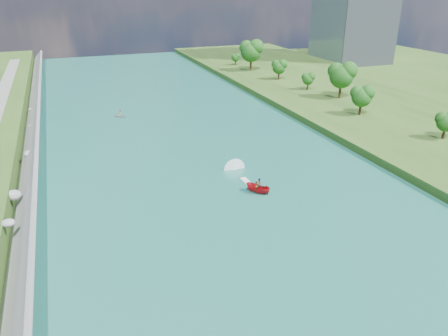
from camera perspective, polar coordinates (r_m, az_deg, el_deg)
name	(u,v)px	position (r m, az deg, el deg)	size (l,w,h in m)	color
ground	(247,224)	(55.13, 3.00, -7.28)	(260.00, 260.00, 0.00)	#2D5119
river_water	(199,165)	(71.89, -3.35, 0.39)	(55.00, 240.00, 0.10)	#1B695D
berm_east	(434,128)	(97.47, 25.70, 4.75)	(44.00, 240.00, 1.50)	#2D5119
riprap_bank	(27,181)	(68.15, -24.39, -1.51)	(4.06, 236.00, 4.42)	slate
trees_east	(393,105)	(89.33, 21.16, 7.70)	(17.05, 137.57, 11.28)	#164713
motorboat	(252,183)	(63.96, 3.72, -2.02)	(3.60, 18.67, 1.97)	#B10E15
raft	(121,115)	(99.95, -13.35, 6.70)	(3.37, 3.34, 1.56)	#919299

